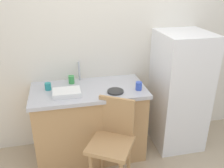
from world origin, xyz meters
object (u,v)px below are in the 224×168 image
hotplate (115,91)px  cup_green (71,80)px  chair (113,139)px  dish_tray (67,93)px  cup_teal (48,86)px  cup_blue (139,86)px  refrigerator (179,91)px

hotplate → cup_green: bearing=142.4°
chair → hotplate: chair is taller
dish_tray → cup_green: 0.29m
hotplate → chair: bearing=-107.7°
hotplate → dish_tray: bearing=174.4°
chair → cup_teal: cup_teal is taller
dish_tray → cup_blue: size_ratio=3.19×
refrigerator → cup_blue: 0.61m
dish_tray → hotplate: 0.50m
refrigerator → cup_green: size_ratio=15.63×
chair → cup_green: bearing=148.3°
chair → cup_blue: size_ratio=10.15×
refrigerator → cup_blue: (-0.56, -0.15, 0.19)m
chair → cup_teal: bearing=169.2°
refrigerator → cup_teal: size_ratio=18.27×
cup_green → chair: bearing=-62.7°
cup_green → cup_blue: bearing=-25.3°
dish_tray → cup_teal: 0.25m
chair → cup_green: 0.82m
cup_blue → cup_teal: 0.97m
chair → cup_teal: size_ratio=11.55×
refrigerator → chair: (-0.92, -0.47, -0.20)m
dish_tray → cup_teal: size_ratio=3.63×
refrigerator → dish_tray: 1.33m
hotplate → cup_green: (-0.43, 0.33, 0.04)m
dish_tray → cup_blue: bearing=-3.1°
refrigerator → cup_blue: size_ratio=16.05×
dish_tray → cup_teal: cup_teal is taller
chair → cup_blue: (0.36, 0.32, 0.39)m
dish_tray → chair: bearing=-41.9°
refrigerator → chair: refrigerator is taller
refrigerator → hotplate: size_ratio=8.28×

